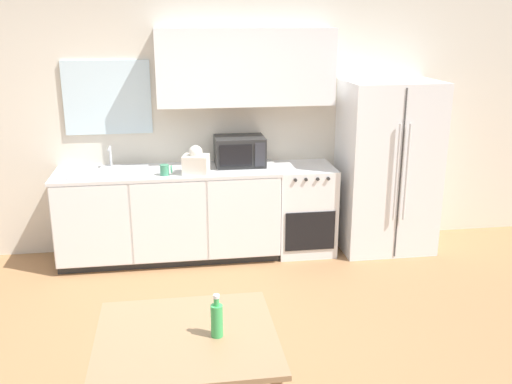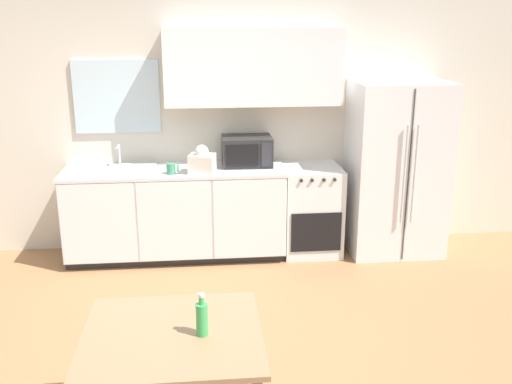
{
  "view_description": "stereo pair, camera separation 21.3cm",
  "coord_description": "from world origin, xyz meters",
  "px_view_note": "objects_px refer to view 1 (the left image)",
  "views": [
    {
      "loc": [
        -0.18,
        -3.55,
        2.31
      ],
      "look_at": [
        0.44,
        0.54,
        1.05
      ],
      "focal_mm": 40.0,
      "sensor_mm": 36.0,
      "label": 1
    },
    {
      "loc": [
        0.03,
        -3.57,
        2.31
      ],
      "look_at": [
        0.44,
        0.54,
        1.05
      ],
      "focal_mm": 40.0,
      "sensor_mm": 36.0,
      "label": 2
    }
  ],
  "objects_px": {
    "oven_range": "(303,209)",
    "coffee_mug": "(165,170)",
    "dining_table": "(187,354)",
    "drink_bottle": "(217,319)",
    "microwave": "(240,151)",
    "refrigerator": "(387,167)"
  },
  "relations": [
    {
      "from": "oven_range",
      "to": "coffee_mug",
      "type": "height_order",
      "value": "coffee_mug"
    },
    {
      "from": "oven_range",
      "to": "drink_bottle",
      "type": "relative_size",
      "value": 3.77
    },
    {
      "from": "microwave",
      "to": "coffee_mug",
      "type": "xyz_separation_m",
      "value": [
        -0.73,
        -0.28,
        -0.09
      ]
    },
    {
      "from": "refrigerator",
      "to": "drink_bottle",
      "type": "height_order",
      "value": "refrigerator"
    },
    {
      "from": "dining_table",
      "to": "coffee_mug",
      "type": "bearing_deg",
      "value": 92.25
    },
    {
      "from": "dining_table",
      "to": "drink_bottle",
      "type": "height_order",
      "value": "drink_bottle"
    },
    {
      "from": "oven_range",
      "to": "drink_bottle",
      "type": "height_order",
      "value": "drink_bottle"
    },
    {
      "from": "refrigerator",
      "to": "microwave",
      "type": "distance_m",
      "value": 1.51
    },
    {
      "from": "oven_range",
      "to": "microwave",
      "type": "bearing_deg",
      "value": 172.54
    },
    {
      "from": "refrigerator",
      "to": "coffee_mug",
      "type": "distance_m",
      "value": 2.24
    },
    {
      "from": "oven_range",
      "to": "dining_table",
      "type": "distance_m",
      "value": 3.03
    },
    {
      "from": "coffee_mug",
      "to": "dining_table",
      "type": "bearing_deg",
      "value": -87.75
    },
    {
      "from": "coffee_mug",
      "to": "dining_table",
      "type": "distance_m",
      "value": 2.58
    },
    {
      "from": "refrigerator",
      "to": "drink_bottle",
      "type": "relative_size",
      "value": 7.31
    },
    {
      "from": "oven_range",
      "to": "microwave",
      "type": "relative_size",
      "value": 1.83
    },
    {
      "from": "oven_range",
      "to": "drink_bottle",
      "type": "xyz_separation_m",
      "value": [
        -1.12,
        -2.77,
        0.38
      ]
    },
    {
      "from": "oven_range",
      "to": "dining_table",
      "type": "xyz_separation_m",
      "value": [
        -1.28,
        -2.74,
        0.17
      ]
    },
    {
      "from": "dining_table",
      "to": "refrigerator",
      "type": "bearing_deg",
      "value": 51.78
    },
    {
      "from": "oven_range",
      "to": "microwave",
      "type": "distance_m",
      "value": 0.89
    },
    {
      "from": "coffee_mug",
      "to": "drink_bottle",
      "type": "distance_m",
      "value": 2.6
    },
    {
      "from": "dining_table",
      "to": "drink_bottle",
      "type": "distance_m",
      "value": 0.26
    },
    {
      "from": "dining_table",
      "to": "drink_bottle",
      "type": "xyz_separation_m",
      "value": [
        0.16,
        -0.03,
        0.21
      ]
    }
  ]
}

